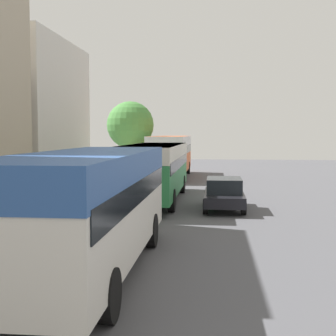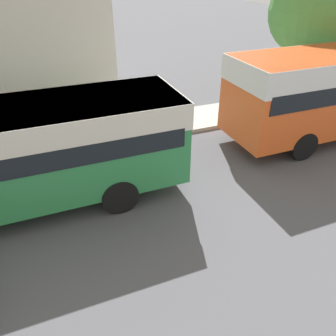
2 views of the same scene
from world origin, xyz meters
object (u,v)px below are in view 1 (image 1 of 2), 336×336
Objects in this scene: bus_third_in_line at (171,151)px; pedestrian_near_curb at (53,185)px; bus_lead at (88,195)px; bus_following at (155,164)px; car_crossing at (224,193)px.

bus_third_in_line reaches higher than pedestrian_near_curb.
bus_lead reaches higher than bus_following.
bus_lead is 0.89× the size of bus_third_in_line.
car_crossing is 7.62m from pedestrian_near_curb.
bus_following is at bearing 90.11° from bus_lead.
bus_third_in_line is 2.56× the size of car_crossing.
bus_following reaches higher than pedestrian_near_curb.
car_crossing is (3.44, -2.42, -1.12)m from bus_following.
bus_lead is at bearing 71.08° from car_crossing.
bus_lead is 10.04m from pedestrian_near_curb.
bus_lead reaches higher than car_crossing.
pedestrian_near_curb is at bearing -102.84° from bus_third_in_line.
bus_third_in_line is (-0.43, 12.95, 0.21)m from bus_following.
pedestrian_near_curb is (-4.15, 9.11, -0.82)m from bus_lead.
bus_third_in_line is at bearing 77.16° from pedestrian_near_curb.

